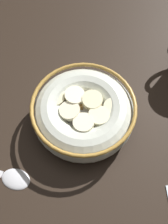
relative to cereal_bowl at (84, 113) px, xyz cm
name	(u,v)px	position (x,y,z in cm)	size (l,w,h in cm)	color
ground_plane	(84,123)	(0.00, 0.01, -3.79)	(107.77, 107.77, 2.00)	black
cereal_bowl	(84,113)	(0.00, 0.00, 0.00)	(16.17, 16.17, 5.29)	beige
spoon	(6,176)	(11.61, 9.25, -2.44)	(13.59, 6.11, 0.80)	silver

